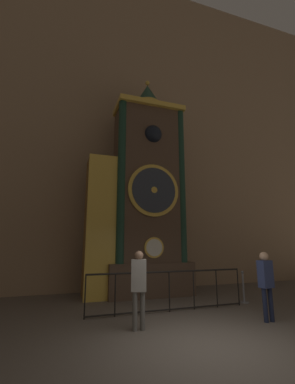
% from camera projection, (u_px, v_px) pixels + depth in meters
% --- Properties ---
extents(ground_plane, '(28.00, 28.00, 0.00)m').
position_uv_depth(ground_plane, '(213.00, 348.00, 4.71)').
color(ground_plane, brown).
extents(cathedral_back_wall, '(24.00, 0.32, 15.59)m').
position_uv_depth(cathedral_back_wall, '(128.00, 117.00, 12.21)').
color(cathedral_back_wall, '#997A5B').
rests_on(cathedral_back_wall, ground_plane).
extents(clock_tower, '(4.02, 1.80, 8.94)m').
position_uv_depth(clock_tower, '(140.00, 197.00, 10.18)').
color(clock_tower, brown).
rests_on(clock_tower, ground_plane).
extents(railing_fence, '(4.74, 0.05, 1.11)m').
position_uv_depth(railing_fence, '(169.00, 289.00, 7.33)').
color(railing_fence, black).
rests_on(railing_fence, ground_plane).
extents(visitor_near, '(0.39, 0.32, 1.71)m').
position_uv_depth(visitor_near, '(139.00, 282.00, 5.85)').
color(visitor_near, '#58554F').
rests_on(visitor_near, ground_plane).
extents(visitor_far, '(0.37, 0.26, 1.67)m').
position_uv_depth(visitor_far, '(266.00, 279.00, 6.46)').
color(visitor_far, '#1B213A').
rests_on(visitor_far, ground_plane).
extents(stanchion_post, '(0.28, 0.28, 1.00)m').
position_uv_depth(stanchion_post, '(244.00, 292.00, 8.37)').
color(stanchion_post, gray).
rests_on(stanchion_post, ground_plane).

